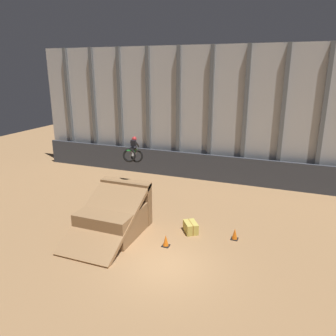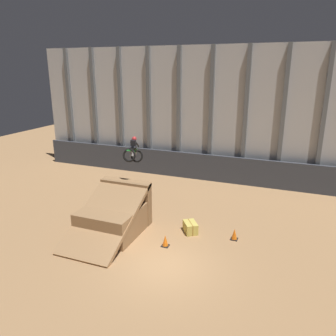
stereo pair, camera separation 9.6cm
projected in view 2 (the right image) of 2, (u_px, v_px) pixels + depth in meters
The scene contains 8 objects.
ground_plane at pixel (164, 266), 14.26m from camera, with size 60.00×60.00×0.00m, color #9E754C.
arena_back_wall at pixel (228, 116), 23.94m from camera, with size 32.00×0.40×9.89m.
lower_barrier at pixel (224, 169), 24.49m from camera, with size 31.36×0.20×2.04m.
dirt_ramp at pixel (115, 215), 17.19m from camera, with size 2.91×4.78×2.53m.
rider_bike_solo at pixel (133, 152), 18.11m from camera, with size 0.99×1.75×1.62m.
traffic_cone_near_ramp at pixel (234, 234), 16.42m from camera, with size 0.36×0.36×0.58m.
traffic_cone_arena_edge at pixel (165, 241), 15.79m from camera, with size 0.36×0.36×0.58m.
hay_bale_trackside at pixel (190, 227), 17.14m from camera, with size 1.00×1.08×0.57m.
Camera 2 is at (4.69, -11.47, 8.25)m, focal length 35.00 mm.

